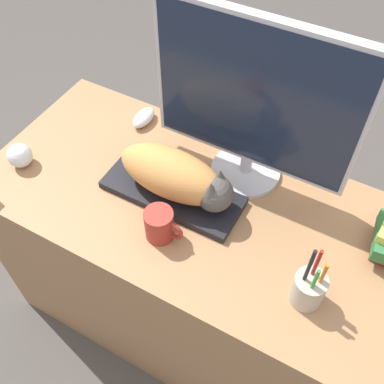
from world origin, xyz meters
name	(u,v)px	position (x,y,z in m)	size (l,w,h in m)	color
desk	(210,275)	(0.00, 0.31, 0.38)	(1.43, 0.62, 0.77)	#9E7047
keyboard	(173,192)	(-0.14, 0.30, 0.78)	(0.41, 0.16, 0.02)	black
cat	(178,177)	(-0.11, 0.30, 0.87)	(0.35, 0.14, 0.14)	#D18C47
monitor	(254,103)	(0.02, 0.48, 1.05)	(0.58, 0.21, 0.52)	#B7B7BC
computer_mouse	(144,118)	(-0.38, 0.53, 0.79)	(0.05, 0.10, 0.04)	silver
coffee_mug	(160,225)	(-0.09, 0.16, 0.82)	(0.11, 0.08, 0.10)	#9E2D23
pen_cup	(308,289)	(0.32, 0.17, 0.82)	(0.08, 0.08, 0.22)	#B2A893
baseball	(20,155)	(-0.61, 0.18, 0.81)	(0.08, 0.08, 0.08)	silver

